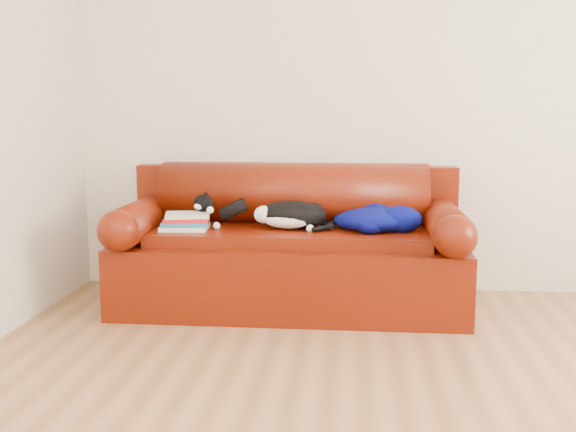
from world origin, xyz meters
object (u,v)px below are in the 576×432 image
object	(u,v)px
book_stack	(186,221)
cat	(290,216)
sofa_base	(290,269)
blanket	(376,218)

from	to	relation	value
book_stack	cat	xyz separation A→B (m)	(0.62, 0.07, 0.03)
sofa_base	blanket	distance (m)	0.62
sofa_base	cat	xyz separation A→B (m)	(0.00, -0.06, 0.35)
sofa_base	book_stack	bearing A→B (deg)	-168.69
sofa_base	blanket	world-z (taller)	blanket
book_stack	cat	world-z (taller)	cat
sofa_base	cat	world-z (taller)	cat
book_stack	blanket	distance (m)	1.14
sofa_base	blanket	bearing A→B (deg)	-3.03
sofa_base	book_stack	distance (m)	0.70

